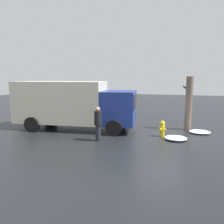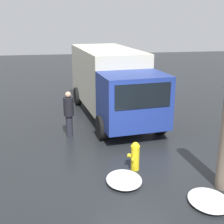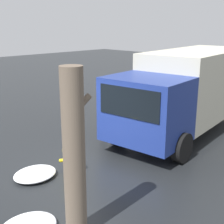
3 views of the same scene
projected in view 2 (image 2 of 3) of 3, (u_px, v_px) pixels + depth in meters
name	position (u px, v px, depth m)	size (l,w,h in m)	color
ground_plane	(135.00, 169.00, 9.32)	(60.00, 60.00, 0.00)	black
fire_hydrant	(135.00, 156.00, 9.19)	(0.43, 0.37, 0.88)	yellow
delivery_truck	(111.00, 80.00, 14.02)	(7.54, 3.31, 2.95)	navy
pedestrian	(69.00, 112.00, 11.62)	(0.38, 0.38, 1.75)	#23232D
snow_pile_by_hydrant	(209.00, 200.00, 7.60)	(1.18, 1.00, 0.17)	white
snow_pile_curbside	(124.00, 180.00, 8.53)	(1.15, 0.98, 0.20)	white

